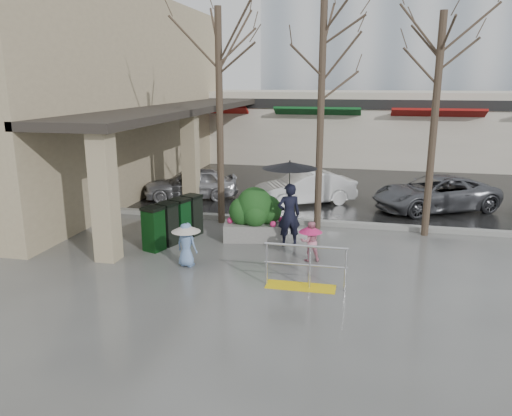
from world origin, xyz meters
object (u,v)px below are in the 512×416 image
at_px(planter, 255,215).
at_px(car_a, 191,183).
at_px(tree_mideast, 439,71).
at_px(car_b, 305,188).
at_px(child_blue, 186,240).
at_px(news_boxes, 174,221).
at_px(car_c, 435,193).
at_px(tree_west, 219,65).
at_px(tree_midwest, 322,59).
at_px(child_pink, 310,238).
at_px(woman, 289,193).
at_px(handrail, 304,272).

height_order(planter, car_a, planter).
xyz_separation_m(tree_mideast, car_b, (-4.09, 3.14, -4.23)).
xyz_separation_m(planter, car_b, (0.91, 4.68, -0.13)).
distance_m(child_blue, planter, 2.83).
relative_size(planter, news_boxes, 0.86).
bearing_deg(planter, car_c, 40.17).
height_order(child_blue, car_a, car_a).
distance_m(tree_mideast, child_blue, 8.52).
height_order(tree_west, child_blue, tree_west).
bearing_deg(tree_midwest, child_pink, -88.02).
xyz_separation_m(child_pink, car_b, (-0.90, 6.15, 0.01)).
relative_size(child_pink, car_a, 0.29).
bearing_deg(car_c, car_a, -115.39).
bearing_deg(woman, car_a, -69.67).
xyz_separation_m(woman, planter, (-1.07, 0.37, -0.79)).
bearing_deg(child_blue, handrail, -178.61).
bearing_deg(child_blue, tree_midwest, -111.12).
relative_size(handrail, car_a, 0.51).
distance_m(tree_midwest, car_c, 6.87).
bearing_deg(car_b, car_a, -118.39).
height_order(tree_midwest, news_boxes, tree_midwest).
bearing_deg(woman, planter, -42.67).
bearing_deg(tree_midwest, news_boxes, -149.83).
relative_size(tree_mideast, woman, 2.62).
height_order(handrail, tree_midwest, tree_midwest).
xyz_separation_m(handrail, car_a, (-5.51, 7.83, 0.25)).
distance_m(tree_west, tree_mideast, 6.50).
distance_m(woman, news_boxes, 3.48).
height_order(handrail, car_a, car_a).
bearing_deg(planter, car_b, 79.03).
height_order(car_a, car_b, same).
bearing_deg(child_pink, news_boxes, -31.94).
bearing_deg(car_b, child_pink, -21.55).
bearing_deg(tree_west, car_a, 125.37).
bearing_deg(car_c, woman, -68.33).
bearing_deg(child_pink, child_blue, -2.57).
bearing_deg(woman, child_blue, 20.22).
distance_m(tree_west, child_blue, 6.00).
relative_size(tree_mideast, child_blue, 5.66).
bearing_deg(tree_west, car_c, 24.33).
distance_m(news_boxes, car_a, 5.51).
xyz_separation_m(handrail, child_blue, (-3.08, 0.71, 0.33)).
xyz_separation_m(child_pink, car_a, (-5.45, 6.04, 0.01)).
distance_m(planter, car_a, 5.84).
bearing_deg(news_boxes, woman, 25.14).
height_order(handrail, woman, woman).
xyz_separation_m(planter, car_c, (5.64, 4.76, -0.13)).
xyz_separation_m(handrail, planter, (-1.86, 3.27, 0.38)).
relative_size(tree_midwest, news_boxes, 3.08).
xyz_separation_m(car_a, car_b, (4.55, 0.12, 0.00)).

